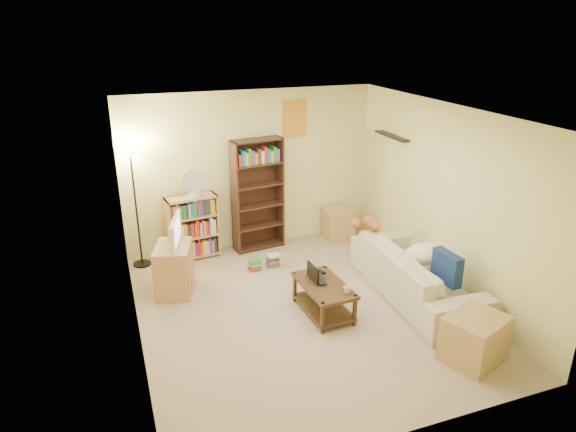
{
  "coord_description": "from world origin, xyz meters",
  "views": [
    {
      "loc": [
        -2.13,
        -5.27,
        3.47
      ],
      "look_at": [
        0.04,
        0.65,
        1.05
      ],
      "focal_mm": 32.0,
      "sensor_mm": 36.0,
      "label": 1
    }
  ],
  "objects": [
    {
      "name": "tall_bookshelf",
      "position": [
        0.05,
        2.05,
        0.94
      ],
      "size": [
        0.83,
        0.38,
        1.79
      ],
      "rotation": [
        0.0,
        0.0,
        0.14
      ],
      "color": "#3E2317",
      "rests_on": "ground"
    },
    {
      "name": "laptop",
      "position": [
        0.25,
        -0.02,
        0.42
      ],
      "size": [
        0.4,
        0.31,
        0.03
      ],
      "primitive_type": "imported",
      "rotation": [
        0.0,
        0.0,
        1.44
      ],
      "color": "black",
      "rests_on": "coffee_table"
    },
    {
      "name": "cream_blanket",
      "position": [
        1.72,
        -0.11,
        0.57
      ],
      "size": [
        0.61,
        0.44,
        0.26
      ],
      "primitive_type": "ellipsoid",
      "color": "white",
      "rests_on": "sofa"
    },
    {
      "name": "television",
      "position": [
        -1.45,
        1.04,
        0.88
      ],
      "size": [
        0.73,
        0.46,
        0.4
      ],
      "primitive_type": "imported",
      "rotation": [
        0.0,
        0.0,
        1.29
      ],
      "color": "black",
      "rests_on": "tv_stand"
    },
    {
      "name": "desk_fan",
      "position": [
        -0.95,
        2.0,
        1.23
      ],
      "size": [
        0.35,
        0.2,
        0.46
      ],
      "color": "silver",
      "rests_on": "short_bookshelf"
    },
    {
      "name": "end_cabinet",
      "position": [
        1.37,
        -1.57,
        0.26
      ],
      "size": [
        0.77,
        0.71,
        0.52
      ],
      "primitive_type": "cube",
      "rotation": [
        0.0,
        0.0,
        0.36
      ],
      "color": "tan",
      "rests_on": "ground"
    },
    {
      "name": "coffee_table",
      "position": [
        0.22,
        -0.14,
        0.26
      ],
      "size": [
        0.55,
        0.94,
        0.41
      ],
      "rotation": [
        0.0,
        0.0,
        0.05
      ],
      "color": "#402B18",
      "rests_on": "ground"
    },
    {
      "name": "sofa",
      "position": [
        1.55,
        -0.16,
        0.33
      ],
      "size": [
        2.35,
        1.09,
        0.66
      ],
      "primitive_type": "imported",
      "rotation": [
        0.0,
        0.0,
        1.53
      ],
      "color": "beige",
      "rests_on": "ground"
    },
    {
      "name": "room",
      "position": [
        0.0,
        0.01,
        1.62
      ],
      "size": [
        4.5,
        4.54,
        2.52
      ],
      "color": "tan",
      "rests_on": "ground"
    },
    {
      "name": "side_table",
      "position": [
        1.42,
        1.97,
        0.26
      ],
      "size": [
        0.49,
        0.49,
        0.52
      ],
      "primitive_type": "cube",
      "rotation": [
        0.0,
        0.0,
        -0.07
      ],
      "color": "tan",
      "rests_on": "ground"
    },
    {
      "name": "tv_stand",
      "position": [
        -1.45,
        1.04,
        0.34
      ],
      "size": [
        0.61,
        0.74,
        0.68
      ],
      "primitive_type": "cube",
      "rotation": [
        0.0,
        0.0,
        -0.28
      ],
      "color": "#B07E55",
      "rests_on": "ground"
    },
    {
      "name": "laptop_screen",
      "position": [
        0.12,
        -0.03,
        0.53
      ],
      "size": [
        0.03,
        0.31,
        0.2
      ],
      "primitive_type": "cube",
      "rotation": [
        0.0,
        0.0,
        0.05
      ],
      "color": "white",
      "rests_on": "laptop"
    },
    {
      "name": "tabby_cat",
      "position": [
        1.3,
        0.73,
        0.75
      ],
      "size": [
        0.52,
        0.2,
        0.18
      ],
      "color": "#BF5E28",
      "rests_on": "sofa"
    },
    {
      "name": "navy_pillow",
      "position": [
        1.64,
        -0.65,
        0.63
      ],
      "size": [
        0.15,
        0.44,
        0.39
      ],
      "primitive_type": "cube",
      "rotation": [
        0.0,
        0.0,
        1.63
      ],
      "color": "navy",
      "rests_on": "sofa"
    },
    {
      "name": "floor_lamp",
      "position": [
        -1.8,
        2.05,
        1.43
      ],
      "size": [
        0.3,
        0.3,
        1.79
      ],
      "color": "black",
      "rests_on": "ground"
    },
    {
      "name": "mug",
      "position": [
        0.39,
        -0.44,
        0.45
      ],
      "size": [
        0.16,
        0.16,
        0.09
      ],
      "primitive_type": "imported",
      "rotation": [
        0.0,
        0.0,
        0.36
      ],
      "color": "silver",
      "rests_on": "coffee_table"
    },
    {
      "name": "book_stacks",
      "position": [
        -0.09,
        1.3,
        0.09
      ],
      "size": [
        0.48,
        0.17,
        0.19
      ],
      "color": "red",
      "rests_on": "ground"
    },
    {
      "name": "tv_remote",
      "position": [
        0.31,
        0.17,
        0.42
      ],
      "size": [
        0.1,
        0.17,
        0.02
      ],
      "primitive_type": "cube",
      "rotation": [
        0.0,
        0.0,
        0.35
      ],
      "color": "black",
      "rests_on": "coffee_table"
    },
    {
      "name": "short_bookshelf",
      "position": [
        -1.01,
        2.05,
        0.5
      ],
      "size": [
        0.81,
        0.41,
        1.0
      ],
      "rotation": [
        0.0,
        0.0,
        0.14
      ],
      "color": "tan",
      "rests_on": "ground"
    }
  ]
}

